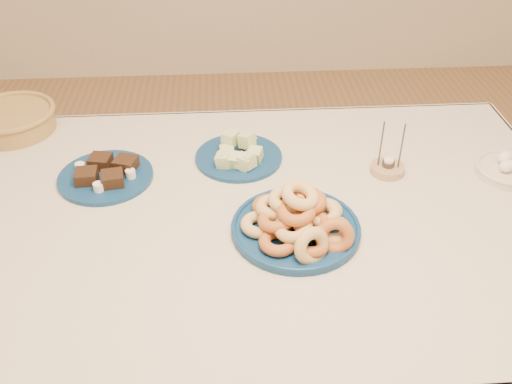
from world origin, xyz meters
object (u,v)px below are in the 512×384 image
melon_plate (238,155)px  candle_holder (388,168)px  wicker_basket (11,119)px  dining_table (255,242)px  brownie_plate (106,174)px  egg_bowl (508,169)px  donut_platter (298,221)px

melon_plate → candle_holder: size_ratio=2.00×
wicker_basket → candle_holder: candle_holder is taller
dining_table → melon_plate: (-0.03, 0.24, 0.13)m
dining_table → wicker_basket: 0.89m
brownie_plate → egg_bowl: egg_bowl is taller
melon_plate → candle_holder: (0.42, -0.09, -0.00)m
candle_holder → melon_plate: bearing=168.4°
brownie_plate → candle_holder: bearing=-1.4°
brownie_plate → egg_bowl: (1.13, -0.05, 0.00)m
donut_platter → wicker_basket: bearing=146.2°
dining_table → brownie_plate: brownie_plate is taller
melon_plate → egg_bowl: 0.77m
donut_platter → candle_holder: 0.38m
melon_plate → wicker_basket: bearing=162.1°
dining_table → egg_bowl: (0.72, 0.12, 0.13)m
dining_table → donut_platter: 0.20m
donut_platter → brownie_plate: (-0.51, 0.27, -0.02)m
dining_table → melon_plate: melon_plate is taller
donut_platter → egg_bowl: size_ratio=1.72×
dining_table → egg_bowl: bearing=9.7°
donut_platter → wicker_basket: size_ratio=1.28×
dining_table → wicker_basket: wicker_basket is taller
donut_platter → dining_table: bearing=137.4°
dining_table → brownie_plate: 0.46m
wicker_basket → candle_holder: size_ratio=1.99×
candle_holder → egg_bowl: bearing=-5.5°
melon_plate → wicker_basket: size_ratio=1.00×
donut_platter → candle_holder: bearing=40.7°
dining_table → melon_plate: 0.28m
melon_plate → egg_bowl: bearing=-8.9°
donut_platter → brownie_plate: donut_platter is taller
egg_bowl → wicker_basket: bearing=166.7°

